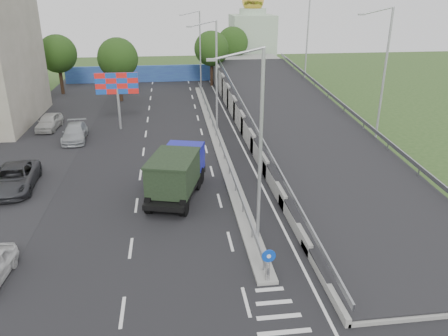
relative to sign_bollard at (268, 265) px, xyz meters
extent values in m
plane|color=#2D4C1E|center=(0.00, -2.17, -1.03)|extent=(160.00, 160.00, 0.00)
cube|color=black|center=(-3.00, 17.83, -1.03)|extent=(26.00, 90.00, 0.04)
cube|color=black|center=(-16.00, 17.83, -1.03)|extent=(8.00, 90.00, 0.05)
cube|color=gray|center=(0.00, 21.83, -0.93)|extent=(1.00, 44.00, 0.20)
cube|color=gray|center=(12.30, 21.83, 1.32)|extent=(0.10, 50.00, 0.32)
cube|color=gray|center=(2.80, 21.83, 1.32)|extent=(0.10, 50.00, 0.32)
cube|color=gray|center=(0.00, 21.83, -0.28)|extent=(0.08, 44.00, 0.32)
cylinder|color=gray|center=(0.00, 21.83, -0.53)|extent=(0.09, 0.09, 0.60)
cylinder|color=black|center=(0.00, 0.03, -0.23)|extent=(0.20, 0.20, 1.20)
cylinder|color=#0C3FBF|center=(0.00, -0.05, 0.52)|extent=(0.64, 0.05, 0.64)
cylinder|color=white|center=(0.00, -0.08, 0.52)|extent=(0.20, 0.03, 0.20)
cylinder|color=#B2B5B7|center=(0.30, 3.83, 4.17)|extent=(0.18, 0.18, 10.00)
cylinder|color=#B2B5B7|center=(-0.90, 3.83, 8.92)|extent=(2.57, 0.12, 0.66)
cube|color=#B2B5B7|center=(-2.10, 3.83, 8.67)|extent=(0.50, 0.18, 0.12)
cylinder|color=#B2B5B7|center=(0.30, 23.83, 4.17)|extent=(0.18, 0.18, 10.00)
cylinder|color=#B2B5B7|center=(-0.90, 23.83, 8.92)|extent=(2.57, 0.12, 0.66)
cube|color=#B2B5B7|center=(-2.10, 23.83, 8.67)|extent=(0.50, 0.18, 0.12)
cylinder|color=#B2B5B7|center=(0.30, 43.83, 4.17)|extent=(0.18, 0.18, 10.00)
cylinder|color=#B2B5B7|center=(-0.90, 43.83, 8.92)|extent=(2.57, 0.12, 0.66)
cube|color=#B2B5B7|center=(-2.10, 43.83, 8.67)|extent=(0.50, 0.18, 0.12)
cube|color=#293C97|center=(-4.00, 49.83, 0.17)|extent=(30.00, 0.50, 2.40)
cube|color=#B2CCAD|center=(10.00, 57.83, 3.47)|extent=(7.00, 7.00, 9.00)
cylinder|color=#B2CCAD|center=(10.00, 57.83, 8.47)|extent=(4.40, 4.40, 1.00)
sphere|color=gold|center=(10.00, 57.83, 10.17)|extent=(3.60, 3.60, 3.60)
cylinder|color=#B2B5B7|center=(-9.00, 25.83, 0.97)|extent=(0.24, 0.24, 4.00)
cube|color=red|center=(-9.00, 25.83, 3.47)|extent=(4.00, 0.20, 2.00)
cylinder|color=black|center=(-10.00, 37.83, 0.97)|extent=(0.44, 0.44, 4.00)
sphere|color=#1D350E|center=(-10.00, 37.83, 4.17)|extent=(4.80, 4.80, 4.80)
cylinder|color=black|center=(2.00, 45.83, 0.97)|extent=(0.44, 0.44, 4.00)
sphere|color=#1D350E|center=(2.00, 45.83, 4.17)|extent=(4.80, 4.80, 4.80)
cylinder|color=black|center=(-18.00, 42.83, 0.97)|extent=(0.44, 0.44, 4.00)
sphere|color=#1D350E|center=(-18.00, 42.83, 4.17)|extent=(4.80, 4.80, 4.80)
cylinder|color=black|center=(6.00, 52.83, 0.97)|extent=(0.44, 0.44, 4.00)
sphere|color=#1D350E|center=(6.00, 52.83, 4.17)|extent=(4.80, 4.80, 4.80)
cylinder|color=black|center=(-4.33, 12.33, -0.44)|extent=(0.69, 1.25, 1.19)
cylinder|color=black|center=(-2.25, 11.74, -0.44)|extent=(0.69, 1.25, 1.19)
cylinder|color=black|center=(-4.59, 11.39, -0.44)|extent=(0.69, 1.25, 1.19)
cylinder|color=black|center=(-2.51, 10.81, -0.44)|extent=(0.69, 1.25, 1.19)
cylinder|color=black|center=(-5.62, 7.75, -0.44)|extent=(0.69, 1.25, 1.19)
cylinder|color=black|center=(-3.53, 7.16, -0.44)|extent=(0.69, 1.25, 1.19)
cube|color=black|center=(-3.90, 9.85, -0.28)|extent=(4.21, 7.13, 0.32)
cube|color=#0C0F8D|center=(-3.21, 12.30, 0.81)|extent=(2.86, 2.34, 1.84)
cube|color=black|center=(-2.99, 13.10, 1.29)|extent=(2.00, 0.62, 0.76)
cube|color=black|center=(-2.97, 13.18, -0.33)|extent=(2.44, 0.83, 0.54)
cube|color=black|center=(-4.08, 9.23, 0.91)|extent=(3.61, 4.66, 1.95)
cube|color=black|center=(-4.08, 9.23, 1.94)|extent=(3.74, 4.79, 0.13)
imported|color=#333438|center=(-14.84, 12.45, -0.24)|extent=(3.01, 5.85, 1.58)
imported|color=#A2A7AB|center=(-12.76, 22.83, -0.31)|extent=(2.36, 5.10, 1.44)
imported|color=#ABABA7|center=(-15.90, 26.67, -0.27)|extent=(2.05, 4.56, 1.52)
camera|label=1|loc=(-4.09, -16.35, 11.57)|focal=35.00mm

